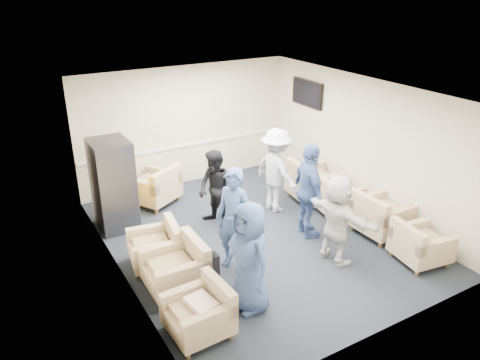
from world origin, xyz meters
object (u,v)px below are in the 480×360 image
armchair_left_mid (179,270)px  vending_machine (113,185)px  armchair_right_near (418,246)px  armchair_right_far (311,184)px  armchair_right_midfar (334,196)px  person_back_right (277,171)px  person_front_left (249,258)px  armchair_left_far (158,248)px  person_back_left (215,190)px  person_mid_left (234,220)px  armchair_right_midnear (379,217)px  armchair_corner (156,188)px  armchair_left_near (202,314)px  person_front_right (337,219)px  person_mid_right (309,191)px

armchair_left_mid → vending_machine: vending_machine is taller
armchair_right_near → armchair_right_far: bearing=9.3°
armchair_right_midfar → person_back_right: 1.30m
person_front_left → person_back_right: 3.18m
armchair_left_far → vending_machine: 1.76m
armchair_right_near → person_front_left: size_ratio=0.53×
armchair_left_far → armchair_right_near: 4.34m
person_back_left → person_back_right: size_ratio=0.88×
armchair_right_near → person_back_right: (-0.96, 2.82, 0.55)m
vending_machine → person_mid_left: (1.26, -2.35, 0.01)m
armchair_right_midnear → armchair_right_far: size_ratio=0.87×
armchair_right_midnear → armchair_corner: armchair_right_midnear is taller
armchair_right_midnear → armchair_right_far: 1.81m
armchair_left_near → person_front_right: 2.80m
armchair_right_midnear → person_front_left: (-3.17, -0.59, 0.48)m
armchair_right_near → person_front_right: bearing=64.9°
armchair_right_midfar → armchair_left_near: bearing=124.8°
person_back_right → person_mid_right: (-0.09, -1.16, 0.03)m
armchair_left_near → armchair_right_midnear: bearing=98.0°
armchair_left_near → person_back_left: bearing=146.4°
armchair_right_far → armchair_corner: (-2.94, 1.50, -0.02)m
armchair_left_far → armchair_right_far: bearing=109.6°
armchair_right_near → armchair_right_far: size_ratio=0.86×
person_front_left → person_back_right: person_back_right is taller
armchair_right_midnear → armchair_left_far: bearing=73.3°
armchair_right_near → armchair_corner: bearing=42.9°
armchair_left_near → person_back_left: (1.54, 2.55, 0.45)m
person_front_left → armchair_right_midnear: bearing=94.3°
armchair_right_near → armchair_right_midfar: size_ratio=0.92×
armchair_left_far → vending_machine: (-0.20, 1.66, 0.55)m
person_back_right → armchair_left_near: bearing=123.6°
armchair_right_midnear → vending_machine: (-4.10, 2.76, 0.51)m
person_back_left → armchair_right_near: bearing=29.2°
person_mid_right → armchair_corner: bearing=50.4°
person_mid_right → person_front_right: size_ratio=1.15×
vending_machine → armchair_right_midnear: bearing=-33.9°
person_back_left → person_back_right: (1.38, -0.00, 0.10)m
armchair_right_midnear → armchair_corner: (-3.11, 3.30, -0.00)m
vending_machine → person_mid_right: 3.62m
armchair_right_midfar → person_back_left: bearing=83.1°
person_mid_left → person_front_right: person_mid_left is taller
armchair_right_midfar → person_mid_right: bearing=123.8°
person_mid_right → armchair_right_near: bearing=-133.5°
person_back_right → person_front_right: bearing=167.1°
armchair_left_near → armchair_left_far: 1.85m
person_mid_left → armchair_left_mid: bearing=-113.2°
armchair_left_near → person_front_left: (0.82, 0.15, 0.52)m
armchair_left_near → armchair_corner: size_ratio=0.67×
person_front_right → armchair_right_near: bearing=-130.7°
armchair_left_mid → armchair_right_midfar: (3.77, 0.82, -0.01)m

